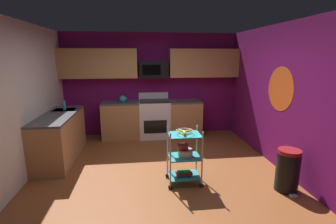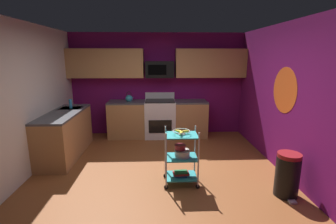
{
  "view_description": "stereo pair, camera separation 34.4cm",
  "coord_description": "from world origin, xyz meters",
  "px_view_note": "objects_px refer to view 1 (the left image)",
  "views": [
    {
      "loc": [
        -0.33,
        -3.96,
        2.03
      ],
      "look_at": [
        0.19,
        0.3,
        1.05
      ],
      "focal_mm": 26.33,
      "sensor_mm": 36.0,
      "label": 1
    },
    {
      "loc": [
        0.02,
        -3.98,
        2.03
      ],
      "look_at": [
        0.19,
        0.3,
        1.05
      ],
      "focal_mm": 26.33,
      "sensor_mm": 36.0,
      "label": 2
    }
  ],
  "objects_px": {
    "rolling_cart": "(184,157)",
    "fruit_bowl": "(185,131)",
    "microwave": "(154,69)",
    "kettle": "(123,99)",
    "mixing_bowl_small": "(183,147)",
    "trash_can": "(288,170)",
    "oven_range": "(154,118)",
    "mixing_bowl_large": "(185,153)",
    "dish_soap_bottle": "(64,105)",
    "book_stack": "(184,173)"
  },
  "relations": [
    {
      "from": "oven_range",
      "to": "mixing_bowl_small",
      "type": "xyz_separation_m",
      "value": [
        0.3,
        -2.41,
        0.14
      ]
    },
    {
      "from": "dish_soap_bottle",
      "to": "fruit_bowl",
      "type": "bearing_deg",
      "value": -36.02
    },
    {
      "from": "oven_range",
      "to": "microwave",
      "type": "relative_size",
      "value": 1.57
    },
    {
      "from": "fruit_bowl",
      "to": "kettle",
      "type": "xyz_separation_m",
      "value": [
        -1.09,
        2.42,
        0.12
      ]
    },
    {
      "from": "rolling_cart",
      "to": "mixing_bowl_small",
      "type": "height_order",
      "value": "rolling_cart"
    },
    {
      "from": "microwave",
      "to": "mixing_bowl_large",
      "type": "bearing_deg",
      "value": -82.47
    },
    {
      "from": "microwave",
      "to": "book_stack",
      "type": "xyz_separation_m",
      "value": [
        0.32,
        -2.53,
        -1.53
      ]
    },
    {
      "from": "mixing_bowl_large",
      "to": "dish_soap_bottle",
      "type": "relative_size",
      "value": 1.26
    },
    {
      "from": "microwave",
      "to": "trash_can",
      "type": "bearing_deg",
      "value": -57.97
    },
    {
      "from": "microwave",
      "to": "fruit_bowl",
      "type": "bearing_deg",
      "value": -82.84
    },
    {
      "from": "oven_range",
      "to": "kettle",
      "type": "height_order",
      "value": "kettle"
    },
    {
      "from": "mixing_bowl_small",
      "to": "book_stack",
      "type": "xyz_separation_m",
      "value": [
        0.02,
        -0.02,
        -0.45
      ]
    },
    {
      "from": "dish_soap_bottle",
      "to": "microwave",
      "type": "bearing_deg",
      "value": 24.76
    },
    {
      "from": "fruit_bowl",
      "to": "kettle",
      "type": "relative_size",
      "value": 1.03
    },
    {
      "from": "rolling_cart",
      "to": "trash_can",
      "type": "relative_size",
      "value": 1.39
    },
    {
      "from": "mixing_bowl_small",
      "to": "trash_can",
      "type": "relative_size",
      "value": 0.28
    },
    {
      "from": "oven_range",
      "to": "mixing_bowl_small",
      "type": "distance_m",
      "value": 2.43
    },
    {
      "from": "mixing_bowl_large",
      "to": "book_stack",
      "type": "bearing_deg",
      "value": 180.0
    },
    {
      "from": "mixing_bowl_small",
      "to": "trash_can",
      "type": "bearing_deg",
      "value": -15.72
    },
    {
      "from": "book_stack",
      "to": "trash_can",
      "type": "height_order",
      "value": "trash_can"
    },
    {
      "from": "oven_range",
      "to": "mixing_bowl_large",
      "type": "distance_m",
      "value": 2.45
    },
    {
      "from": "oven_range",
      "to": "mixing_bowl_large",
      "type": "relative_size",
      "value": 4.37
    },
    {
      "from": "kettle",
      "to": "rolling_cart",
      "type": "bearing_deg",
      "value": -65.86
    },
    {
      "from": "rolling_cart",
      "to": "mixing_bowl_small",
      "type": "relative_size",
      "value": 5.03
    },
    {
      "from": "fruit_bowl",
      "to": "kettle",
      "type": "bearing_deg",
      "value": 114.14
    },
    {
      "from": "mixing_bowl_small",
      "to": "book_stack",
      "type": "relative_size",
      "value": 0.68
    },
    {
      "from": "mixing_bowl_small",
      "to": "trash_can",
      "type": "height_order",
      "value": "trash_can"
    },
    {
      "from": "rolling_cart",
      "to": "fruit_bowl",
      "type": "relative_size",
      "value": 3.36
    },
    {
      "from": "rolling_cart",
      "to": "dish_soap_bottle",
      "type": "distance_m",
      "value": 2.85
    },
    {
      "from": "trash_can",
      "to": "kettle",
      "type": "bearing_deg",
      "value": 132.6
    },
    {
      "from": "microwave",
      "to": "mixing_bowl_small",
      "type": "height_order",
      "value": "microwave"
    },
    {
      "from": "rolling_cart",
      "to": "kettle",
      "type": "xyz_separation_m",
      "value": [
        -1.09,
        2.42,
        0.54
      ]
    },
    {
      "from": "oven_range",
      "to": "book_stack",
      "type": "relative_size",
      "value": 4.11
    },
    {
      "from": "rolling_cart",
      "to": "dish_soap_bottle",
      "type": "relative_size",
      "value": 4.57
    },
    {
      "from": "rolling_cart",
      "to": "mixing_bowl_small",
      "type": "bearing_deg",
      "value": 134.65
    },
    {
      "from": "fruit_bowl",
      "to": "rolling_cart",
      "type": "bearing_deg",
      "value": -90.0
    },
    {
      "from": "microwave",
      "to": "trash_can",
      "type": "relative_size",
      "value": 1.06
    },
    {
      "from": "mixing_bowl_large",
      "to": "book_stack",
      "type": "distance_m",
      "value": 0.35
    },
    {
      "from": "oven_range",
      "to": "rolling_cart",
      "type": "relative_size",
      "value": 1.2
    },
    {
      "from": "rolling_cart",
      "to": "trash_can",
      "type": "distance_m",
      "value": 1.59
    },
    {
      "from": "microwave",
      "to": "kettle",
      "type": "bearing_deg",
      "value": -171.96
    },
    {
      "from": "rolling_cart",
      "to": "mixing_bowl_small",
      "type": "xyz_separation_m",
      "value": [
        -0.02,
        0.02,
        0.17
      ]
    },
    {
      "from": "dish_soap_bottle",
      "to": "kettle",
      "type": "bearing_deg",
      "value": 33.88
    },
    {
      "from": "mixing_bowl_large",
      "to": "trash_can",
      "type": "height_order",
      "value": "trash_can"
    },
    {
      "from": "rolling_cart",
      "to": "dish_soap_bottle",
      "type": "height_order",
      "value": "dish_soap_bottle"
    },
    {
      "from": "microwave",
      "to": "kettle",
      "type": "height_order",
      "value": "microwave"
    },
    {
      "from": "mixing_bowl_small",
      "to": "kettle",
      "type": "xyz_separation_m",
      "value": [
        -1.07,
        2.41,
        0.38
      ]
    },
    {
      "from": "rolling_cart",
      "to": "oven_range",
      "type": "bearing_deg",
      "value": 97.46
    },
    {
      "from": "book_stack",
      "to": "trash_can",
      "type": "distance_m",
      "value": 1.59
    },
    {
      "from": "fruit_bowl",
      "to": "mixing_bowl_small",
      "type": "bearing_deg",
      "value": 134.65
    }
  ]
}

